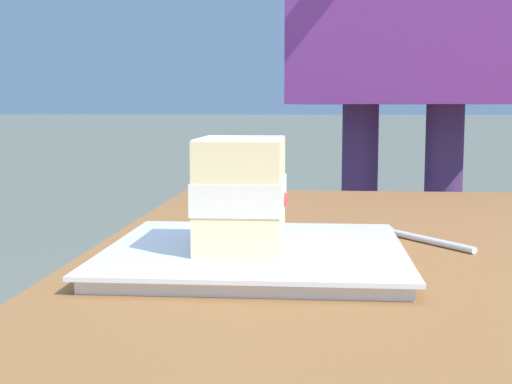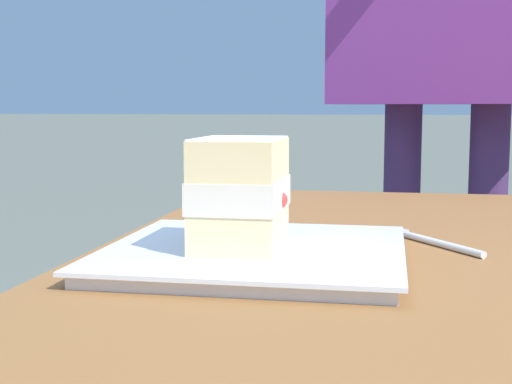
{
  "view_description": "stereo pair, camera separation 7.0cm",
  "coord_description": "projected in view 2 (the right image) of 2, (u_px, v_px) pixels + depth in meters",
  "views": [
    {
      "loc": [
        -0.52,
        0.16,
        0.86
      ],
      "look_at": [
        0.17,
        0.22,
        0.78
      ],
      "focal_mm": 50.74,
      "sensor_mm": 36.0,
      "label": 1
    },
    {
      "loc": [
        -0.51,
        0.1,
        0.86
      ],
      "look_at": [
        0.17,
        0.22,
        0.78
      ],
      "focal_mm": 50.74,
      "sensor_mm": 36.0,
      "label": 2
    }
  ],
  "objects": [
    {
      "name": "dessert_plate",
      "position": [
        256.0,
        254.0,
        0.71
      ],
      "size": [
        0.29,
        0.29,
        0.02
      ],
      "color": "white",
      "rests_on": "patio_table"
    },
    {
      "name": "cake_slice",
      "position": [
        240.0,
        193.0,
        0.69
      ],
      "size": [
        0.11,
        0.09,
        0.11
      ],
      "color": "beige",
      "rests_on": "dessert_plate"
    },
    {
      "name": "dessert_fork",
      "position": [
        423.0,
        239.0,
        0.81
      ],
      "size": [
        0.15,
        0.11,
        0.01
      ],
      "color": "silver",
      "rests_on": "patio_table"
    }
  ]
}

